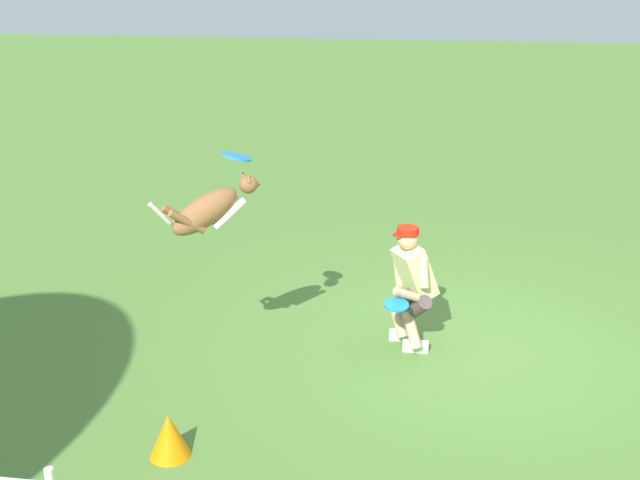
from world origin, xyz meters
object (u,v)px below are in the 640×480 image
Objects in this scene: dog at (210,209)px; frisbee_held at (396,305)px; person at (411,283)px; frisbee_flying at (236,157)px; training_cone at (169,435)px.

frisbee_held is (-1.66, -0.55, -1.07)m from dog.
person is 0.40m from frisbee_held.
training_cone is at bearing 80.19° from frisbee_flying.
frisbee_held is (0.13, 0.37, -0.09)m from person.
dog is 1.99m from training_cone.
frisbee_flying is 2.12m from frisbee_held.
frisbee_flying is 2.46m from training_cone.
person reaches higher than training_cone.
person is at bearing -154.75° from frisbee_flying.
person is 4.63× the size of frisbee_flying.
person is 1.47× the size of dog.
person is 2.23m from dog.
dog reaches higher than training_cone.
dog reaches higher than person.
frisbee_flying is 0.75× the size of training_cone.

